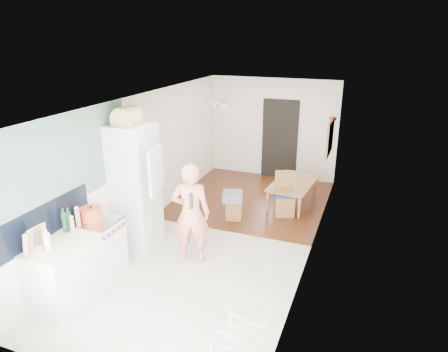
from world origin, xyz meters
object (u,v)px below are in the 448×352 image
Objects in this scene: dining_table at (294,195)px; dining_chair at (285,194)px; person at (191,205)px; stool at (234,209)px.

dining_table is 0.64m from dining_chair.
dining_table is at bearing 62.16° from dining_chair.
person is 2.51m from dining_chair.
person is at bearing -94.37° from stool.
person is 1.60× the size of dining_table.
person reaches higher than stool.
stool is (-0.89, -0.54, -0.24)m from dining_chair.
person is at bearing -134.70° from dining_chair.
dining_chair is (-0.08, -0.59, 0.23)m from dining_table.
stool is at bearing -168.90° from dining_chair.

